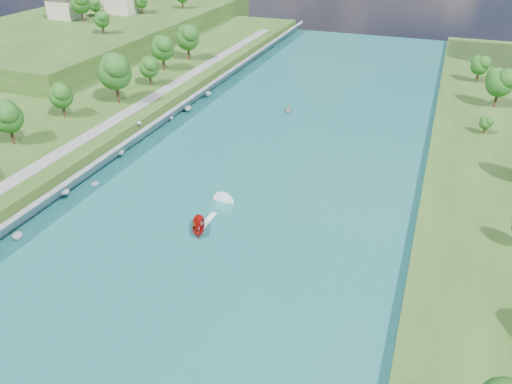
% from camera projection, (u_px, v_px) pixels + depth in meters
% --- Properties ---
extents(ground, '(260.00, 260.00, 0.00)m').
position_uv_depth(ground, '(196.00, 251.00, 67.73)').
color(ground, '#2D5119').
rests_on(ground, ground).
extents(river_water, '(55.00, 240.00, 0.10)m').
position_uv_depth(river_water, '(249.00, 184.00, 83.96)').
color(river_water, '#196060').
rests_on(river_water, ground).
extents(berm_west, '(45.00, 240.00, 3.50)m').
position_uv_depth(berm_west, '(13.00, 134.00, 98.31)').
color(berm_west, '#2D5119').
rests_on(berm_west, ground).
extents(ridge_west, '(60.00, 120.00, 9.00)m').
position_uv_depth(ridge_west, '(101.00, 30.00, 167.75)').
color(ridge_west, '#2D5119').
rests_on(ridge_west, ground).
extents(riprap_bank, '(4.18, 236.00, 4.09)m').
position_uv_depth(riprap_bank, '(115.00, 153.00, 90.45)').
color(riprap_bank, slate).
rests_on(riprap_bank, ground).
extents(riverside_path, '(3.00, 200.00, 0.10)m').
position_uv_depth(riverside_path, '(85.00, 138.00, 92.09)').
color(riverside_path, gray).
rests_on(riverside_path, berm_west).
extents(trees_ridge, '(23.77, 49.32, 10.78)m').
position_uv_depth(trees_ridge, '(113.00, 5.00, 158.77)').
color(trees_ridge, '#1C4512').
rests_on(trees_ridge, ridge_west).
extents(motorboat, '(3.60, 19.27, 1.97)m').
position_uv_depth(motorboat, '(202.00, 223.00, 72.22)').
color(motorboat, '#AD120D').
rests_on(motorboat, river_water).
extents(raft, '(3.15, 3.74, 1.68)m').
position_uv_depth(raft, '(288.00, 110.00, 113.18)').
color(raft, '#999BA1').
rests_on(raft, river_water).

